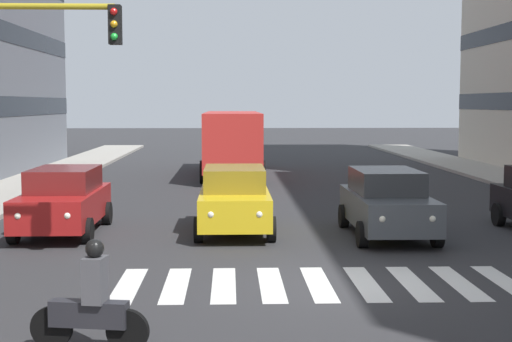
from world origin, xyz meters
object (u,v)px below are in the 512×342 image
Objects in this scene: car_2 at (234,199)px; car_3 at (64,200)px; car_1 at (387,202)px; motorcycle_with_rider at (91,305)px; bus_behind_traffic at (232,136)px.

car_2 is 1.00× the size of car_3.
car_1 reaches higher than motorcycle_with_rider.
car_2 is 2.62× the size of motorcycle_with_rider.
car_2 is at bearing -11.79° from car_1.
bus_behind_traffic is (3.92, -16.46, 0.97)m from car_1.
car_1 is 1.00× the size of car_3.
car_1 is 16.95m from bus_behind_traffic.
motorcycle_with_rider is at bearing 77.93° from car_2.
car_1 is 10.59m from motorcycle_with_rider.
car_3 is at bearing 74.00° from bus_behind_traffic.
car_3 is 0.42× the size of bus_behind_traffic.
motorcycle_with_rider is (2.05, 9.56, -0.24)m from car_2.
car_2 and car_3 have the same top height.
car_3 is (4.50, 0.07, 0.00)m from car_2.
bus_behind_traffic is (-0.00, -15.64, 0.97)m from car_2.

